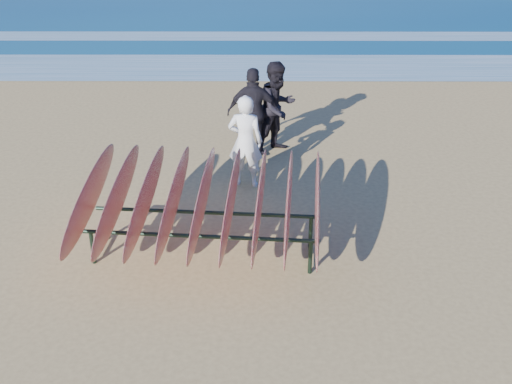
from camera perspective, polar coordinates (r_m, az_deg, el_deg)
ground at (r=8.47m, az=-0.02°, el=-8.22°), size 120.00×120.00×0.00m
foam_near at (r=17.60m, az=0.10°, el=11.03°), size 160.00×160.00×0.00m
foam_far at (r=20.98m, az=0.11°, el=13.69°), size 160.00×160.00×0.00m
surfboard_rack at (r=8.66m, az=-4.81°, el=-0.86°), size 3.36×2.83×1.33m
person_white at (r=10.66m, az=-0.95°, el=4.52°), size 0.63×0.46×1.60m
person_dark_a at (r=12.00m, az=1.91°, el=7.51°), size 1.07×1.05×1.74m
person_dark_b at (r=11.82m, az=-0.19°, el=7.05°), size 1.00×0.46×1.67m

